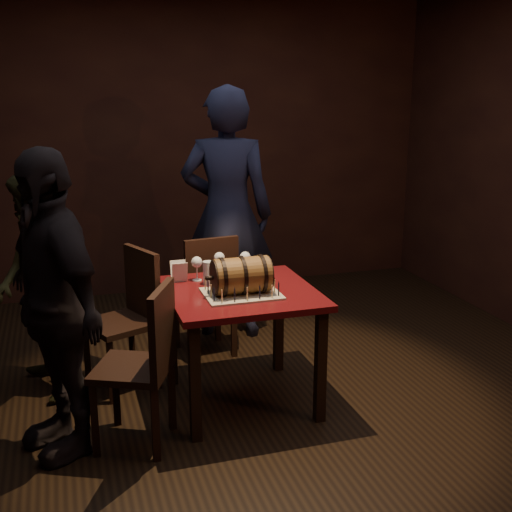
% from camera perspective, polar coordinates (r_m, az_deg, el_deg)
% --- Properties ---
extents(room_shell, '(5.04, 5.04, 2.80)m').
position_cam_1_polar(room_shell, '(3.81, -0.35, 6.32)').
color(room_shell, black).
rests_on(room_shell, ground).
extents(pub_table, '(0.90, 0.90, 0.75)m').
position_cam_1_polar(pub_table, '(3.99, -1.33, -4.54)').
color(pub_table, '#430B0F').
rests_on(pub_table, ground).
extents(cake_board, '(0.45, 0.35, 0.01)m').
position_cam_1_polar(cake_board, '(3.87, -1.30, -3.37)').
color(cake_board, '#ADA18C').
rests_on(cake_board, pub_table).
extents(barrel_cake, '(0.40, 0.23, 0.23)m').
position_cam_1_polar(barrel_cake, '(3.83, -1.32, -1.73)').
color(barrel_cake, brown).
rests_on(barrel_cake, cake_board).
extents(birthday_candles, '(0.40, 0.30, 0.09)m').
position_cam_1_polar(birthday_candles, '(3.85, -1.30, -2.71)').
color(birthday_candles, '#F3D991').
rests_on(birthday_candles, cake_board).
extents(wine_glass_left, '(0.07, 0.07, 0.16)m').
position_cam_1_polar(wine_glass_left, '(4.12, -5.29, -0.64)').
color(wine_glass_left, silver).
rests_on(wine_glass_left, pub_table).
extents(wine_glass_mid, '(0.07, 0.07, 0.16)m').
position_cam_1_polar(wine_glass_mid, '(4.22, -3.28, -0.24)').
color(wine_glass_mid, silver).
rests_on(wine_glass_mid, pub_table).
extents(wine_glass_right, '(0.07, 0.07, 0.16)m').
position_cam_1_polar(wine_glass_right, '(4.23, -0.97, -0.19)').
color(wine_glass_right, silver).
rests_on(wine_glass_right, pub_table).
extents(pint_of_ale, '(0.07, 0.07, 0.15)m').
position_cam_1_polar(pint_of_ale, '(4.06, -4.24, -1.55)').
color(pint_of_ale, silver).
rests_on(pint_of_ale, pub_table).
extents(menu_card, '(0.10, 0.05, 0.13)m').
position_cam_1_polar(menu_card, '(4.13, -6.86, -1.41)').
color(menu_card, white).
rests_on(menu_card, pub_table).
extents(chair_back, '(0.44, 0.44, 0.93)m').
position_cam_1_polar(chair_back, '(4.72, -4.33, -2.98)').
color(chair_back, black).
rests_on(chair_back, ground).
extents(chair_left_rear, '(0.52, 0.52, 0.93)m').
position_cam_1_polar(chair_left_rear, '(4.35, -11.11, -4.80)').
color(chair_left_rear, black).
rests_on(chair_left_rear, ground).
extents(chair_left_front, '(0.53, 0.53, 0.93)m').
position_cam_1_polar(chair_left_front, '(3.62, -9.75, -8.89)').
color(chair_left_front, black).
rests_on(chair_left_front, ground).
extents(person_back, '(0.84, 0.69, 1.98)m').
position_cam_1_polar(person_back, '(5.06, -2.60, 3.74)').
color(person_back, '#1A1C34').
rests_on(person_back, ground).
extents(person_left_rear, '(0.71, 0.83, 1.48)m').
position_cam_1_polar(person_left_rear, '(4.29, -18.61, -2.54)').
color(person_left_rear, '#3A3A1D').
rests_on(person_left_rear, ground).
extents(person_left_front, '(0.75, 1.07, 1.68)m').
position_cam_1_polar(person_left_front, '(3.58, -17.57, -4.16)').
color(person_left_front, black).
rests_on(person_left_front, ground).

